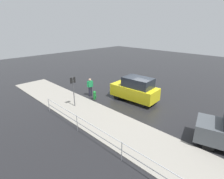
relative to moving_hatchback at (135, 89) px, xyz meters
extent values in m
plane|color=black|center=(-0.55, -0.04, -1.03)|extent=(60.00, 60.00, 0.00)
cube|color=gray|center=(-0.55, 4.16, -1.01)|extent=(24.00, 3.20, 0.04)
cube|color=yellow|center=(0.09, 0.01, -0.23)|extent=(4.01, 1.97, 0.99)
cube|color=#1E232B|center=(-0.22, -0.02, 0.65)|extent=(2.44, 1.66, 0.77)
cylinder|color=black|center=(1.32, 0.81, -0.73)|extent=(0.61, 0.26, 0.60)
cylinder|color=black|center=(1.42, -0.61, -0.73)|extent=(0.61, 0.26, 0.60)
cylinder|color=black|center=(-1.25, 0.63, -0.73)|extent=(0.61, 0.26, 0.60)
cylinder|color=black|center=(-1.15, -0.80, -0.73)|extent=(0.61, 0.26, 0.60)
cylinder|color=black|center=(-6.49, 2.38, -0.73)|extent=(0.64, 0.37, 0.60)
cylinder|color=black|center=(-6.11, 0.96, -0.73)|extent=(0.64, 0.37, 0.60)
cylinder|color=#197A2D|center=(2.55, 2.26, -0.72)|extent=(0.22, 0.22, 0.62)
sphere|color=#197A2D|center=(2.55, 2.26, -0.35)|extent=(0.26, 0.26, 0.26)
cylinder|color=#197A2D|center=(2.39, 2.26, -0.64)|extent=(0.10, 0.09, 0.09)
cylinder|color=#197A2D|center=(2.71, 2.26, -0.64)|extent=(0.10, 0.09, 0.09)
cylinder|color=#2D2D2D|center=(2.55, 2.26, -1.00)|extent=(0.31, 0.31, 0.06)
cube|color=#1E8C4C|center=(3.54, 1.92, 0.10)|extent=(0.34, 0.42, 0.55)
sphere|color=tan|center=(3.54, 1.92, 0.48)|extent=(0.22, 0.22, 0.22)
cylinder|color=#1E1E2D|center=(3.51, 1.84, -0.60)|extent=(0.13, 0.13, 0.85)
cylinder|color=#1E1E2D|center=(3.57, 2.01, -0.60)|extent=(0.13, 0.13, 0.85)
cylinder|color=#1E8C4C|center=(3.46, 1.70, 0.10)|extent=(0.09, 0.09, 0.50)
cylinder|color=#1E8C4C|center=(3.62, 2.15, 0.10)|extent=(0.09, 0.09, 0.50)
cylinder|color=#B7BABF|center=(-3.85, 6.00, -0.50)|extent=(0.04, 0.04, 1.05)
cylinder|color=#B7BABF|center=(-0.29, 6.00, -0.50)|extent=(0.04, 0.04, 1.05)
cylinder|color=#B7BABF|center=(3.27, 6.00, -0.50)|extent=(0.04, 0.04, 1.05)
cylinder|color=#B7BABF|center=(-2.07, 6.00, -0.03)|extent=(10.67, 0.04, 0.04)
cylinder|color=#B7BABF|center=(-2.07, 6.00, -0.45)|extent=(10.67, 0.04, 0.04)
cylinder|color=#4C4C51|center=(2.67, 4.20, 0.17)|extent=(0.07, 0.07, 2.40)
cube|color=black|center=(2.67, 4.20, 1.12)|extent=(0.04, 0.44, 0.44)
cylinder|color=black|center=(1.56, -0.45, -1.02)|extent=(3.12, 3.12, 0.01)
camera|label=1|loc=(-8.14, 11.00, 4.95)|focal=28.00mm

